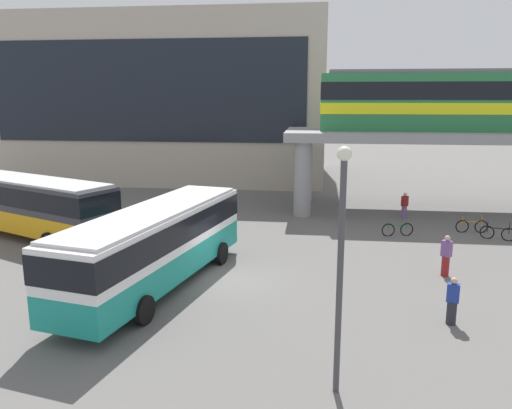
# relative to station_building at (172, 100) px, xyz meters

# --- Properties ---
(ground_plane) EXTENTS (120.00, 120.00, 0.00)m
(ground_plane) POSITION_rel_station_building_xyz_m (10.05, -17.67, -7.19)
(ground_plane) COLOR #605E5B
(station_building) EXTENTS (28.72, 14.96, 14.38)m
(station_building) POSITION_rel_station_building_xyz_m (0.00, 0.00, 0.00)
(station_building) COLOR #B2A899
(station_building) RESTS_ON ground_plane
(bus_main) EXTENTS (4.81, 11.33, 3.22)m
(bus_main) POSITION_rel_station_building_xyz_m (7.64, -29.05, -5.20)
(bus_main) COLOR teal
(bus_main) RESTS_ON ground_plane
(bus_secondary) EXTENTS (11.10, 6.89, 3.22)m
(bus_secondary) POSITION_rel_station_building_xyz_m (-1.39, -22.73, -5.20)
(bus_secondary) COLOR orange
(bus_secondary) RESTS_ON ground_plane
(bicycle_orange) EXTENTS (1.79, 0.20, 1.04)m
(bicycle_orange) POSITION_rel_station_building_xyz_m (22.54, -18.83, -6.83)
(bicycle_orange) COLOR black
(bicycle_orange) RESTS_ON ground_plane
(bicycle_green) EXTENTS (1.76, 0.47, 1.04)m
(bicycle_green) POSITION_rel_station_building_xyz_m (18.29, -20.07, -6.83)
(bicycle_green) COLOR black
(bicycle_green) RESTS_ON ground_plane
(bicycle_black) EXTENTS (1.70, 0.68, 1.04)m
(bicycle_black) POSITION_rel_station_building_xyz_m (23.48, -20.19, -6.83)
(bicycle_black) COLOR black
(bicycle_black) RESTS_ON ground_plane
(pedestrian_by_bike_rack) EXTENTS (0.47, 0.46, 1.78)m
(pedestrian_by_bike_rack) POSITION_rel_station_building_xyz_m (19.34, -26.27, -6.35)
(pedestrian_by_bike_rack) COLOR maroon
(pedestrian_by_bike_rack) RESTS_ON ground_plane
(pedestrian_waiting_near_stop) EXTENTS (0.47, 0.46, 1.65)m
(pedestrian_waiting_near_stop) POSITION_rel_station_building_xyz_m (19.31, -15.87, -6.42)
(pedestrian_waiting_near_stop) COLOR #724C8C
(pedestrian_waiting_near_stop) RESTS_ON ground_plane
(pedestrian_near_building) EXTENTS (0.46, 0.36, 1.64)m
(pedestrian_near_building) POSITION_rel_station_building_xyz_m (18.42, -31.07, -6.42)
(pedestrian_near_building) COLOR #26262D
(pedestrian_near_building) RESTS_ON ground_plane
(lamp_post) EXTENTS (0.36, 0.36, 6.34)m
(lamp_post) POSITION_rel_station_building_xyz_m (14.46, -35.52, -3.45)
(lamp_post) COLOR #3F3F44
(lamp_post) RESTS_ON ground_plane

